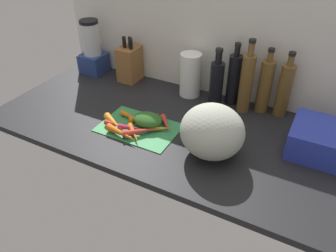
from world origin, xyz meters
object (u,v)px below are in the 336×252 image
Objects in this scene: carrot_5 at (114,122)px; bottle_0 at (216,82)px; carrot_7 at (121,133)px; dish_rack at (324,141)px; cutting_board at (139,127)px; bottle_2 at (246,82)px; carrot_10 at (131,128)px; blender_appliance at (92,50)px; carrot_3 at (145,117)px; carrot_9 at (132,117)px; carrot_2 at (118,125)px; carrot_6 at (166,123)px; bottle_1 at (234,79)px; carrot_4 at (142,131)px; carrot_1 at (162,128)px; carrot_8 at (152,118)px; paper_towel_roll at (190,75)px; bottle_4 at (284,89)px; knife_block at (130,63)px; winter_squash at (212,132)px; bottle_3 at (265,86)px; carrot_0 at (134,133)px.

bottle_0 is (33.88, 41.56, 9.87)cm from carrot_5.
dish_rack is (79.62, 30.73, 3.41)cm from carrot_7.
cutting_board is 55.50cm from bottle_2.
carrot_10 is at bearing 1.33° from carrot_5.
carrot_5 is at bearing -43.84° from blender_appliance.
carrot_9 is at bearing -149.47° from carrot_3.
carrot_7 is at bearing -76.50° from carrot_9.
carrot_5 is at bearing -138.91° from bottle_2.
carrot_2 is 0.99× the size of carrot_5.
carrot_3 is 11.30cm from carrot_6.
bottle_0 is 9.05cm from bottle_1.
carrot_4 and carrot_5 have the same top height.
blender_appliance is at bearing 137.43° from carrot_7.
carrot_9 reaches higher than carrot_1.
carrot_3 is 1.34× the size of carrot_6.
cutting_board is 2.47× the size of carrot_8.
bottle_1 is at bearing 6.38° from paper_towel_roll.
bottle_4 is at bearing 43.27° from carrot_4.
bottle_0 is (28.80, 33.78, 10.29)cm from carrot_9.
carrot_5 reaches higher than cutting_board.
carrot_4 is 1.21× the size of carrot_9.
knife_block is at bearing 135.64° from carrot_8.
carrot_6 is at bearing 91.60° from carrot_1.
carrot_8 is at bearing 164.74° from winter_squash.
paper_towel_roll is at bearing 124.57° from winter_squash.
carrot_3 is 0.52× the size of bottle_0.
carrot_9 is 57.13cm from bottle_2.
blender_appliance is 1.06× the size of bottle_0.
winter_squash is 41.19cm from bottle_0.
knife_block is 1.09× the size of paper_towel_roll.
carrot_8 is 34.43cm from paper_towel_roll.
paper_towel_roll reaches higher than carrot_1.
bottle_4 reaches higher than carrot_5.
carrot_9 is 0.44× the size of bottle_4.
blender_appliance is at bearing 156.17° from winter_squash.
carrot_3 is 0.94× the size of carrot_7.
bottle_3 is 1.21× the size of dish_rack.
carrot_6 is 58.48cm from bottle_4.
bottle_2 is at bearing 3.01° from bottle_0.
winter_squash reaches higher than carrot_5.
carrot_8 is 12.16cm from carrot_10.
carrot_0 is (1.75, -7.00, 1.70)cm from cutting_board.
dish_rack is at bearing -17.07° from bottle_0.
carrot_6 is 42.71cm from bottle_1.
carrot_7 is at bearing -102.48° from carrot_10.
carrot_0 is at bearing 35.37° from carrot_7.
carrot_8 is 0.45× the size of bottle_3.
bottle_3 reaches higher than carrot_1.
carrot_8 is at bearing -98.09° from paper_towel_roll.
carrot_5 is at bearing -133.65° from carrot_3.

